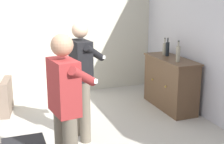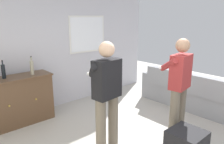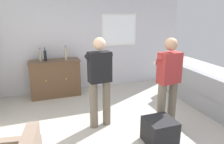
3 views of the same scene
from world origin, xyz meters
The scene contains 8 objects.
wall_back_with_window centered at (0.02, 2.66, 1.40)m, with size 5.20×0.15×2.80m.
couch centered at (1.98, 0.36, 0.33)m, with size 0.57×2.63×0.84m.
sideboard_cabinet centered at (-1.09, 2.30, 0.46)m, with size 1.24×0.49×0.92m.
bottle_wine_green centered at (-1.28, 2.33, 1.06)m, with size 0.07×0.07×0.34m.
bottle_spirits_clear centered at (-0.80, 2.25, 1.07)m, with size 0.07×0.07×0.36m.
ottoman centered at (0.31, -0.39, 0.21)m, with size 0.47×0.47×0.42m, color black.
person_standing_left centered at (-0.45, 0.49, 0.94)m, with size 0.56×0.49×1.68m.
person_standing_right centered at (0.69, 0.02, 0.94)m, with size 0.55×0.50×1.68m.
Camera 2 is at (-2.35, -1.75, 2.00)m, focal length 35.00 mm.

